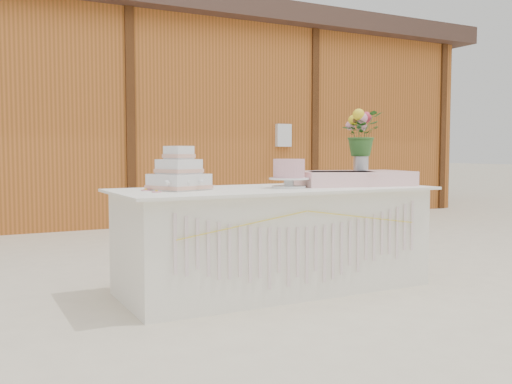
# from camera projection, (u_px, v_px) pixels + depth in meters

# --- Properties ---
(ground) EXTENTS (80.00, 80.00, 0.00)m
(ground) POSITION_uv_depth(u_px,v_px,m) (274.00, 289.00, 4.34)
(ground) COLOR beige
(ground) RESTS_ON ground
(barn) EXTENTS (12.60, 4.60, 3.30)m
(barn) POSITION_uv_depth(u_px,v_px,m) (97.00, 114.00, 9.51)
(barn) COLOR #AD5A24
(barn) RESTS_ON ground
(cake_table) EXTENTS (2.40, 1.00, 0.77)m
(cake_table) POSITION_uv_depth(u_px,v_px,m) (275.00, 238.00, 4.30)
(cake_table) COLOR white
(cake_table) RESTS_ON ground
(wedding_cake) EXTENTS (0.45, 0.45, 0.31)m
(wedding_cake) POSITION_uv_depth(u_px,v_px,m) (179.00, 175.00, 4.03)
(wedding_cake) COLOR silver
(wedding_cake) RESTS_ON cake_table
(pink_cake_stand) EXTENTS (0.30, 0.30, 0.22)m
(pink_cake_stand) POSITION_uv_depth(u_px,v_px,m) (289.00, 172.00, 4.26)
(pink_cake_stand) COLOR white
(pink_cake_stand) RESTS_ON cake_table
(satin_runner) EXTENTS (1.00, 0.69, 0.12)m
(satin_runner) POSITION_uv_depth(u_px,v_px,m) (351.00, 178.00, 4.60)
(satin_runner) COLOR beige
(satin_runner) RESTS_ON cake_table
(flower_vase) EXTENTS (0.12, 0.12, 0.17)m
(flower_vase) POSITION_uv_depth(u_px,v_px,m) (361.00, 160.00, 4.71)
(flower_vase) COLOR silver
(flower_vase) RESTS_ON satin_runner
(bouquet) EXTENTS (0.40, 0.37, 0.37)m
(bouquet) POSITION_uv_depth(u_px,v_px,m) (361.00, 128.00, 4.69)
(bouquet) COLOR #2E5E25
(bouquet) RESTS_ON flower_vase
(loose_flowers) EXTENTS (0.22, 0.34, 0.02)m
(loose_flowers) POSITION_uv_depth(u_px,v_px,m) (149.00, 190.00, 3.86)
(loose_flowers) COLOR #D07F90
(loose_flowers) RESTS_ON cake_table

